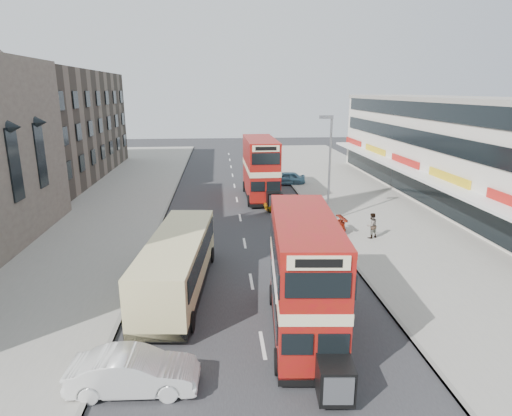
# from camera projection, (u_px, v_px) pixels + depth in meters

# --- Properties ---
(ground) EXTENTS (160.00, 160.00, 0.00)m
(ground) POSITION_uv_depth(u_px,v_px,m) (268.00, 377.00, 15.38)
(ground) COLOR #28282B
(ground) RESTS_ON ground
(road_surface) EXTENTS (12.00, 90.00, 0.01)m
(road_surface) POSITION_uv_depth(u_px,v_px,m) (240.00, 218.00, 34.61)
(road_surface) COLOR #28282B
(road_surface) RESTS_ON ground
(pavement_right) EXTENTS (12.00, 90.00, 0.15)m
(pavement_right) POSITION_uv_depth(u_px,v_px,m) (386.00, 213.00, 35.58)
(pavement_right) COLOR gray
(pavement_right) RESTS_ON ground
(pavement_left) EXTENTS (12.00, 90.00, 0.15)m
(pavement_left) POSITION_uv_depth(u_px,v_px,m) (86.00, 221.00, 33.60)
(pavement_left) COLOR gray
(pavement_left) RESTS_ON ground
(kerb_left) EXTENTS (0.20, 90.00, 0.16)m
(kerb_left) POSITION_uv_depth(u_px,v_px,m) (163.00, 219.00, 34.08)
(kerb_left) COLOR gray
(kerb_left) RESTS_ON ground
(kerb_right) EXTENTS (0.20, 90.00, 0.16)m
(kerb_right) POSITION_uv_depth(u_px,v_px,m) (315.00, 215.00, 35.09)
(kerb_right) COLOR gray
(kerb_right) RESTS_ON ground
(brick_terrace) EXTENTS (14.00, 28.00, 12.00)m
(brick_terrace) POSITION_uv_depth(u_px,v_px,m) (36.00, 126.00, 48.51)
(brick_terrace) COLOR #66594C
(brick_terrace) RESTS_ON ground
(commercial_row) EXTENTS (9.90, 46.20, 9.30)m
(commercial_row) POSITION_uv_depth(u_px,v_px,m) (471.00, 153.00, 36.95)
(commercial_row) COLOR beige
(commercial_row) RESTS_ON ground
(street_lamp) EXTENTS (1.00, 0.20, 8.12)m
(street_lamp) POSITION_uv_depth(u_px,v_px,m) (329.00, 161.00, 31.97)
(street_lamp) COLOR slate
(street_lamp) RESTS_ON ground
(bus_main) EXTENTS (3.06, 8.98, 4.85)m
(bus_main) POSITION_uv_depth(u_px,v_px,m) (304.00, 276.00, 17.61)
(bus_main) COLOR black
(bus_main) RESTS_ON ground
(bus_second) EXTENTS (2.80, 9.83, 5.41)m
(bus_second) POSITION_uv_depth(u_px,v_px,m) (261.00, 168.00, 40.29)
(bus_second) COLOR black
(bus_second) RESTS_ON ground
(coach) EXTENTS (3.50, 10.26, 2.67)m
(coach) POSITION_uv_depth(u_px,v_px,m) (178.00, 262.00, 21.58)
(coach) COLOR black
(coach) RESTS_ON ground
(car_left_front) EXTENTS (4.39, 1.69, 1.43)m
(car_left_front) POSITION_uv_depth(u_px,v_px,m) (134.00, 372.00, 14.53)
(car_left_front) COLOR silver
(car_left_front) RESTS_ON ground
(car_right_a) EXTENTS (4.65, 2.20, 1.31)m
(car_right_a) POSITION_uv_depth(u_px,v_px,m) (313.00, 227.00, 30.11)
(car_right_a) COLOR #A22410
(car_right_a) RESTS_ON ground
(car_right_b) EXTENTS (4.78, 2.44, 1.29)m
(car_right_b) POSITION_uv_depth(u_px,v_px,m) (291.00, 203.00, 36.58)
(car_right_b) COLOR orange
(car_right_b) RESTS_ON ground
(car_right_c) EXTENTS (4.34, 2.10, 1.43)m
(car_right_c) POSITION_uv_depth(u_px,v_px,m) (286.00, 178.00, 46.58)
(car_right_c) COLOR teal
(car_right_c) RESTS_ON ground
(pedestrian_near) EXTENTS (0.78, 0.67, 1.77)m
(pedestrian_near) POSITION_uv_depth(u_px,v_px,m) (372.00, 225.00, 29.23)
(pedestrian_near) COLOR gray
(pedestrian_near) RESTS_ON pavement_right
(cyclist) EXTENTS (0.73, 1.95, 2.11)m
(cyclist) POSITION_uv_depth(u_px,v_px,m) (303.00, 217.00, 32.27)
(cyclist) COLOR gray
(cyclist) RESTS_ON ground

